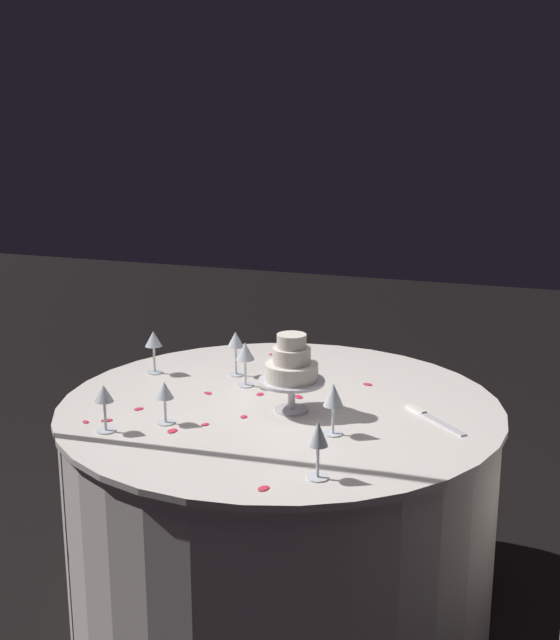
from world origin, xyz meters
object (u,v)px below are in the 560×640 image
Objects in this scene: tiered_cake at (292,367)px; main_table at (280,512)px; wine_glass_4 at (245,353)px; wine_glass_6 at (236,342)px; cake_knife at (431,418)px; wine_glass_3 at (333,397)px; wine_glass_5 at (318,437)px; decorative_arch at (218,211)px; wine_glass_2 at (104,397)px; wine_glass_0 at (165,393)px; wine_glass_1 at (154,341)px.

main_table is at bearing -41.69° from tiered_cake.
wine_glass_6 is (0.08, -0.10, 0.01)m from wine_glass_4.
main_table is 6.65× the size of cake_knife.
wine_glass_3 is 0.32m from wine_glass_5.
decorative_arch is 14.34× the size of wine_glass_5.
wine_glass_3 is at bearing -163.16° from wine_glass_2.
wine_glass_1 is (0.27, -0.45, 0.02)m from wine_glass_0.
wine_glass_4 is (0.18, -0.65, -0.59)m from decorative_arch.
tiered_cake reaches higher than wine_glass_3.
wine_glass_6 is at bearing -53.26° from wine_glass_4.
wine_glass_5 is (-0.84, 0.69, -0.00)m from wine_glass_1.
wine_glass_0 is at bearing -22.42° from wine_glass_5.
decorative_arch is 14.64× the size of wine_glass_1.
wine_glass_1 is at bearing -59.33° from wine_glass_0.
wine_glass_6 is (0.26, -0.75, -0.58)m from decorative_arch.
wine_glass_1 is 1.00× the size of wine_glass_4.
cake_knife is at bearing -158.64° from wine_glass_0.
wine_glass_5 is 0.73× the size of cake_knife.
decorative_arch is 10.53× the size of cake_knife.
wine_glass_0 is 0.53m from wine_glass_3.
wine_glass_2 is at bearing 40.17° from wine_glass_0.
decorative_arch is at bearing 46.56° from cake_knife.
wine_glass_4 is 0.72× the size of cake_knife.
wine_glass_1 is 0.98× the size of wine_glass_5.
wine_glass_0 is at bearing 86.69° from wine_glass_6.
wine_glass_4 is at bearing -9.43° from cake_knife.
wine_glass_1 is (0.56, -0.68, -0.59)m from decorative_arch.
cake_knife is (-0.22, -0.55, -0.12)m from wine_glass_5.
decorative_arch is 9.04× the size of tiered_cake.
cake_knife is (-0.79, -0.31, -0.10)m from wine_glass_0.
decorative_arch is at bearing 51.82° from wine_glass_3.
wine_glass_6 reaches higher than wine_glass_4.
main_table is 0.65m from cake_knife.
tiered_cake reaches higher than cake_knife.
decorative_arch reaches higher than wine_glass_4.
tiered_cake reaches higher than wine_glass_0.
wine_glass_4 is (-0.25, -0.55, 0.01)m from wine_glass_2.
decorative_arch is 15.77× the size of wine_glass_2.
wine_glass_5 is at bearing 125.34° from wine_glass_6.
wine_glass_3 is (-0.24, 0.20, 0.52)m from main_table.
wine_glass_1 is at bearing -25.03° from wine_glass_3.
wine_glass_4 is at bearing -37.88° from main_table.
tiered_cake is 0.48m from cake_knife.
wine_glass_2 is at bearing 43.29° from main_table.
wine_glass_1 is (0.61, -0.22, -0.03)m from tiered_cake.
decorative_arch is at bearing -2.71° from wine_glass_5.
wine_glass_1 is at bearing 13.95° from wine_glass_6.
wine_glass_4 reaches higher than cake_knife.
wine_glass_6 reaches higher than cake_knife.
main_table is at bearing 136.52° from wine_glass_6.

